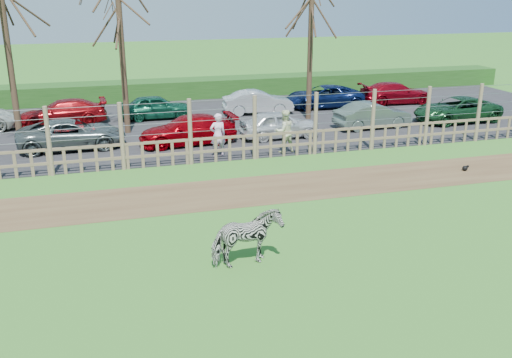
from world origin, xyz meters
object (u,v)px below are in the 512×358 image
object	(u,v)px
crow	(465,168)
car_2	(72,134)
car_11	(258,102)
visitor_b	(284,131)
car_4	(279,124)
car_13	(395,93)
car_6	(457,110)
car_10	(156,107)
visitor_a	(218,135)
car_3	(188,130)
car_12	(324,97)
tree_right	(311,12)
zebra	(247,238)
car_5	(373,115)
tree_left	(2,8)
tree_mid	(120,24)
car_9	(62,113)

from	to	relation	value
crow	car_2	size ratio (longest dim) A/B	0.06
crow	car_11	xyz separation A→B (m)	(-4.62, 11.44, 0.54)
visitor_b	car_11	size ratio (longest dim) A/B	0.47
car_4	car_11	distance (m)	5.16
car_11	car_13	bearing A→B (deg)	-82.86
car_6	car_11	xyz separation A→B (m)	(-8.92, 4.53, 0.00)
car_10	visitor_a	bearing A→B (deg)	-168.63
car_3	car_12	world-z (taller)	same
car_4	car_11	size ratio (longest dim) A/B	0.97
tree_right	car_12	distance (m)	5.50
zebra	visitor_b	bearing A→B (deg)	-33.24
car_4	car_5	distance (m)	4.84
tree_left	visitor_b	world-z (taller)	tree_left
crow	car_4	xyz separation A→B (m)	(-5.10, 6.31, 0.54)
tree_right	car_2	world-z (taller)	tree_right
tree_right	crow	bearing A→B (deg)	-75.35
tree_mid	car_11	bearing A→B (deg)	19.10
tree_left	car_4	bearing A→B (deg)	-9.15
tree_left	car_13	size ratio (longest dim) A/B	1.90
zebra	visitor_a	xyz separation A→B (m)	(1.28, 9.19, 0.19)
car_5	car_10	bearing A→B (deg)	59.84
visitor_b	car_2	distance (m)	8.74
tree_left	car_10	distance (m)	8.64
car_4	car_11	bearing A→B (deg)	-7.48
car_4	car_13	world-z (taller)	same
tree_left	tree_right	xyz separation A→B (m)	(13.50, 1.50, -0.37)
tree_mid	visitor_a	world-z (taller)	tree_mid
tree_left	car_11	size ratio (longest dim) A/B	2.16
car_6	car_10	xyz separation A→B (m)	(-14.19, 4.70, 0.00)
car_4	car_5	bearing A→B (deg)	-85.35
zebra	car_5	distance (m)	15.10
car_5	car_12	distance (m)	5.10
car_4	car_12	distance (m)	7.17
tree_right	car_13	xyz separation A→B (m)	(6.16, 2.33, -4.60)
car_10	car_12	bearing A→B (deg)	-88.44
tree_left	car_2	world-z (taller)	tree_left
crow	car_9	distance (m)	18.42
visitor_b	car_3	world-z (taller)	visitor_b
tree_right	car_12	world-z (taller)	tree_right
zebra	visitor_b	world-z (taller)	visitor_b
car_9	car_10	distance (m)	4.50
zebra	car_10	xyz separation A→B (m)	(-0.29, 16.63, -0.07)
tree_left	visitor_a	size ratio (longest dim) A/B	4.57
car_9	car_11	size ratio (longest dim) A/B	1.14
crow	car_11	bearing A→B (deg)	112.00
visitor_a	visitor_b	xyz separation A→B (m)	(2.69, -0.12, 0.00)
tree_mid	car_3	world-z (taller)	tree_mid
tree_left	car_12	bearing A→B (deg)	14.28
visitor_a	car_5	xyz separation A→B (m)	(8.02, 2.70, -0.26)
tree_mid	car_2	xyz separation A→B (m)	(-2.37, -2.11, -4.23)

